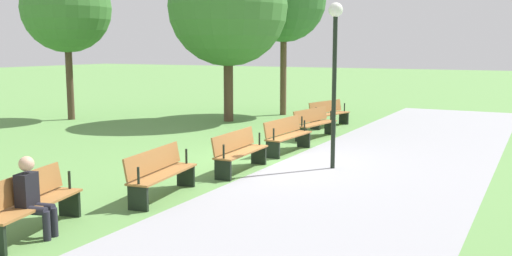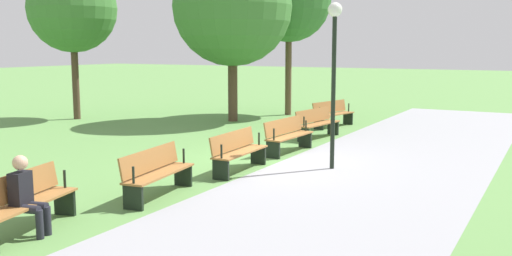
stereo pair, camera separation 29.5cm
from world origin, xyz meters
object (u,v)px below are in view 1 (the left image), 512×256
(person_seated, at_px, (33,195))
(tree_1, at_px, (284,0))
(bench_4, at_px, (160,172))
(lamp_post, at_px, (335,53))
(bench_2, at_px, (287,134))
(bench_5, at_px, (30,202))
(tree_0, at_px, (228,6))
(tree_2, at_px, (66,8))
(bench_3, at_px, (239,150))
(bench_1, at_px, (314,122))
(bench_0, at_px, (329,113))

(person_seated, relative_size, tree_1, 0.19)
(bench_4, relative_size, lamp_post, 0.53)
(bench_2, bearing_deg, lamp_post, 56.12)
(bench_5, height_order, lamp_post, lamp_post)
(bench_2, height_order, bench_5, same)
(bench_2, relative_size, tree_1, 0.30)
(tree_1, bearing_deg, tree_0, -19.26)
(bench_5, bearing_deg, person_seated, 48.92)
(person_seated, xyz_separation_m, tree_2, (-10.14, -9.61, 3.55))
(bench_5, bearing_deg, lamp_post, 145.86)
(bench_3, distance_m, lamp_post, 3.04)
(lamp_post, bearing_deg, bench_1, -152.86)
(bench_0, xyz_separation_m, bench_4, (10.22, 0.47, 0.00))
(bench_3, distance_m, bench_4, 2.57)
(bench_2, distance_m, person_seated, 7.77)
(bench_0, bearing_deg, bench_5, 13.19)
(person_seated, distance_m, tree_1, 16.05)
(bench_0, distance_m, bench_3, 7.69)
(bench_3, xyz_separation_m, person_seated, (5.18, -0.53, 0.16))
(bench_5, bearing_deg, bench_0, 166.81)
(bench_5, bearing_deg, tree_0, -176.06)
(tree_2, bearing_deg, bench_1, 91.02)
(bench_5, bearing_deg, tree_2, -149.97)
(bench_4, distance_m, tree_2, 12.98)
(tree_0, height_order, lamp_post, tree_0)
(bench_3, xyz_separation_m, bench_5, (5.09, -0.70, 0.00))
(person_seated, relative_size, tree_0, 0.19)
(person_seated, bearing_deg, bench_4, 160.28)
(bench_4, distance_m, lamp_post, 4.83)
(bench_1, bearing_deg, tree_1, -138.18)
(tree_2, distance_m, lamp_post, 12.54)
(bench_0, xyz_separation_m, tree_2, (2.70, -9.44, 3.71))
(bench_4, xyz_separation_m, bench_5, (2.53, -0.47, 0.00))
(lamp_post, bearing_deg, person_seated, -19.36)
(bench_2, distance_m, bench_4, 5.14)
(bench_5, bearing_deg, bench_4, 156.30)
(tree_0, bearing_deg, bench_5, 17.14)
(bench_3, bearing_deg, bench_4, -7.89)
(tree_0, bearing_deg, bench_0, 95.44)
(bench_3, xyz_separation_m, tree_2, (-4.96, -10.15, 3.71))
(tree_2, bearing_deg, lamp_post, 72.83)
(bench_3, height_order, bench_4, same)
(bench_2, relative_size, bench_3, 1.00)
(tree_0, distance_m, tree_2, 6.09)
(bench_0, relative_size, tree_2, 0.34)
(bench_2, bearing_deg, bench_4, 0.01)
(bench_0, distance_m, bench_2, 5.14)
(bench_2, xyz_separation_m, tree_2, (-2.39, -10.15, 3.71))
(bench_1, height_order, tree_0, tree_0)
(bench_4, xyz_separation_m, tree_0, (-9.86, -4.29, 3.75))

